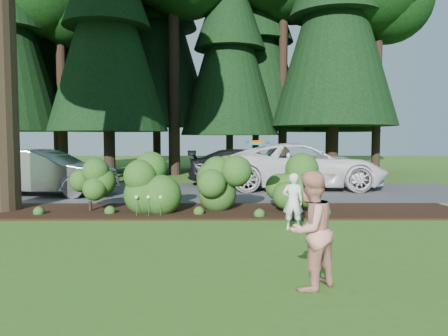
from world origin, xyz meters
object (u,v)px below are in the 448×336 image
(frisbee, at_px, (258,142))
(adult, at_px, (310,230))
(car_white_suv, at_px, (302,166))
(car_dark_suv, at_px, (249,167))
(car_silver_wagon, at_px, (44,172))
(child, at_px, (293,201))

(frisbee, bearing_deg, adult, -84.27)
(car_white_suv, distance_m, car_dark_suv, 2.43)
(car_silver_wagon, xyz_separation_m, car_white_suv, (9.21, 1.86, 0.09))
(car_dark_suv, relative_size, frisbee, 9.76)
(car_silver_wagon, relative_size, car_dark_suv, 0.93)
(child, bearing_deg, car_dark_suv, -83.44)
(car_dark_suv, bearing_deg, car_white_suv, -129.16)
(car_silver_wagon, height_order, frisbee, frisbee)
(car_silver_wagon, xyz_separation_m, adult, (7.24, -9.27, -0.03))
(car_white_suv, relative_size, frisbee, 12.04)
(adult, bearing_deg, frisbee, -126.09)
(car_dark_suv, xyz_separation_m, adult, (-0.00, -12.56, 0.01))
(car_dark_suv, xyz_separation_m, frisbee, (-0.38, -8.75, 1.13))
(frisbee, bearing_deg, car_dark_suv, 87.50)
(adult, bearing_deg, car_silver_wagon, -93.81)
(child, bearing_deg, car_white_suv, -97.94)
(car_silver_wagon, height_order, child, car_silver_wagon)
(car_silver_wagon, relative_size, frisbee, 9.06)
(adult, height_order, frisbee, frisbee)
(car_dark_suv, bearing_deg, car_silver_wagon, 111.36)
(car_dark_suv, height_order, adult, adult)
(car_dark_suv, height_order, child, car_dark_suv)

